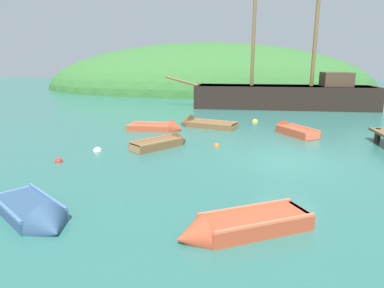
{
  "coord_description": "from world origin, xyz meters",
  "views": [
    {
      "loc": [
        -2.34,
        -13.49,
        4.0
      ],
      "look_at": [
        -4.05,
        1.36,
        0.28
      ],
      "focal_mm": 32.12,
      "sensor_mm": 36.0,
      "label": 1
    }
  ],
  "objects_px": {
    "sailing_ship": "(285,100)",
    "buoy_red": "(59,162)",
    "rowboat_center": "(164,144)",
    "rowboat_outer_right": "(292,131)",
    "buoy_white": "(97,151)",
    "buoy_orange": "(217,146)",
    "buoy_yellow": "(255,122)",
    "rowboat_near_dock": "(237,228)",
    "rowboat_outer_left": "(160,128)",
    "rowboat_portside": "(35,216)",
    "rowboat_far": "(202,125)"
  },
  "relations": [
    {
      "from": "sailing_ship",
      "to": "buoy_red",
      "type": "relative_size",
      "value": 54.95
    },
    {
      "from": "rowboat_outer_left",
      "to": "rowboat_outer_right",
      "type": "xyz_separation_m",
      "value": [
        7.38,
        -0.19,
        0.04
      ]
    },
    {
      "from": "sailing_ship",
      "to": "rowboat_portside",
      "type": "relative_size",
      "value": 5.53
    },
    {
      "from": "buoy_white",
      "to": "buoy_red",
      "type": "xyz_separation_m",
      "value": [
        -0.91,
        -1.77,
        0.0
      ]
    },
    {
      "from": "sailing_ship",
      "to": "buoy_orange",
      "type": "height_order",
      "value": "sailing_ship"
    },
    {
      "from": "sailing_ship",
      "to": "buoy_yellow",
      "type": "bearing_deg",
      "value": 68.43
    },
    {
      "from": "rowboat_center",
      "to": "buoy_white",
      "type": "bearing_deg",
      "value": 152.7
    },
    {
      "from": "rowboat_center",
      "to": "buoy_orange",
      "type": "distance_m",
      "value": 2.48
    },
    {
      "from": "sailing_ship",
      "to": "rowboat_far",
      "type": "height_order",
      "value": "sailing_ship"
    },
    {
      "from": "rowboat_near_dock",
      "to": "buoy_white",
      "type": "height_order",
      "value": "rowboat_near_dock"
    },
    {
      "from": "rowboat_near_dock",
      "to": "rowboat_far",
      "type": "bearing_deg",
      "value": -108.4
    },
    {
      "from": "sailing_ship",
      "to": "rowboat_portside",
      "type": "bearing_deg",
      "value": 67.71
    },
    {
      "from": "rowboat_portside",
      "to": "buoy_red",
      "type": "bearing_deg",
      "value": 150.17
    },
    {
      "from": "rowboat_outer_right",
      "to": "buoy_red",
      "type": "xyz_separation_m",
      "value": [
        -10.1,
        -6.44,
        -0.14
      ]
    },
    {
      "from": "rowboat_center",
      "to": "buoy_orange",
      "type": "xyz_separation_m",
      "value": [
        2.45,
        0.35,
        -0.12
      ]
    },
    {
      "from": "sailing_ship",
      "to": "buoy_red",
      "type": "bearing_deg",
      "value": 57.26
    },
    {
      "from": "rowboat_portside",
      "to": "rowboat_near_dock",
      "type": "bearing_deg",
      "value": 37.44
    },
    {
      "from": "rowboat_near_dock",
      "to": "buoy_white",
      "type": "distance_m",
      "value": 9.12
    },
    {
      "from": "rowboat_portside",
      "to": "rowboat_center",
      "type": "bearing_deg",
      "value": 115.89
    },
    {
      "from": "rowboat_outer_left",
      "to": "buoy_white",
      "type": "relative_size",
      "value": 8.35
    },
    {
      "from": "rowboat_outer_right",
      "to": "buoy_orange",
      "type": "relative_size",
      "value": 11.02
    },
    {
      "from": "sailing_ship",
      "to": "buoy_yellow",
      "type": "height_order",
      "value": "sailing_ship"
    },
    {
      "from": "rowboat_portside",
      "to": "buoy_white",
      "type": "distance_m",
      "value": 6.7
    },
    {
      "from": "rowboat_center",
      "to": "buoy_yellow",
      "type": "relative_size",
      "value": 7.43
    },
    {
      "from": "buoy_white",
      "to": "rowboat_near_dock",
      "type": "bearing_deg",
      "value": -47.99
    },
    {
      "from": "buoy_orange",
      "to": "rowboat_near_dock",
      "type": "bearing_deg",
      "value": -84.09
    },
    {
      "from": "buoy_white",
      "to": "buoy_orange",
      "type": "height_order",
      "value": "buoy_white"
    },
    {
      "from": "rowboat_center",
      "to": "rowboat_outer_right",
      "type": "xyz_separation_m",
      "value": [
        6.4,
        3.51,
        0.02
      ]
    },
    {
      "from": "buoy_white",
      "to": "buoy_red",
      "type": "height_order",
      "value": "buoy_white"
    },
    {
      "from": "buoy_orange",
      "to": "rowboat_center",
      "type": "bearing_deg",
      "value": -171.82
    },
    {
      "from": "rowboat_center",
      "to": "rowboat_near_dock",
      "type": "bearing_deg",
      "value": -117.25
    },
    {
      "from": "rowboat_outer_right",
      "to": "buoy_yellow",
      "type": "distance_m",
      "value": 3.89
    },
    {
      "from": "rowboat_center",
      "to": "buoy_orange",
      "type": "bearing_deg",
      "value": -41.72
    },
    {
      "from": "rowboat_outer_right",
      "to": "buoy_yellow",
      "type": "bearing_deg",
      "value": -2.28
    },
    {
      "from": "rowboat_outer_left",
      "to": "rowboat_near_dock",
      "type": "bearing_deg",
      "value": -67.5
    },
    {
      "from": "sailing_ship",
      "to": "buoy_red",
      "type": "distance_m",
      "value": 20.14
    },
    {
      "from": "rowboat_outer_left",
      "to": "rowboat_portside",
      "type": "relative_size",
      "value": 1.01
    },
    {
      "from": "sailing_ship",
      "to": "buoy_orange",
      "type": "bearing_deg",
      "value": 70.51
    },
    {
      "from": "rowboat_near_dock",
      "to": "rowboat_far",
      "type": "relative_size",
      "value": 0.9
    },
    {
      "from": "sailing_ship",
      "to": "rowboat_far",
      "type": "xyz_separation_m",
      "value": [
        -6.1,
        -8.76,
        -0.61
      ]
    },
    {
      "from": "rowboat_portside",
      "to": "buoy_red",
      "type": "xyz_separation_m",
      "value": [
        -1.88,
        4.86,
        -0.09
      ]
    },
    {
      "from": "buoy_orange",
      "to": "buoy_red",
      "type": "relative_size",
      "value": 0.91
    },
    {
      "from": "rowboat_center",
      "to": "buoy_white",
      "type": "relative_size",
      "value": 7.75
    },
    {
      "from": "rowboat_center",
      "to": "rowboat_near_dock",
      "type": "xyz_separation_m",
      "value": [
        3.31,
        -7.93,
        0.01
      ]
    },
    {
      "from": "sailing_ship",
      "to": "buoy_yellow",
      "type": "xyz_separation_m",
      "value": [
        -2.84,
        -6.83,
        -0.71
      ]
    },
    {
      "from": "rowboat_far",
      "to": "rowboat_near_dock",
      "type": "bearing_deg",
      "value": 118.7
    },
    {
      "from": "rowboat_center",
      "to": "rowboat_outer_right",
      "type": "relative_size",
      "value": 0.93
    },
    {
      "from": "rowboat_center",
      "to": "rowboat_portside",
      "type": "relative_size",
      "value": 0.94
    },
    {
      "from": "buoy_red",
      "to": "rowboat_center",
      "type": "bearing_deg",
      "value": 38.38
    },
    {
      "from": "rowboat_portside",
      "to": "rowboat_near_dock",
      "type": "relative_size",
      "value": 0.92
    }
  ]
}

